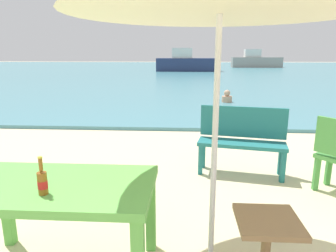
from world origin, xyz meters
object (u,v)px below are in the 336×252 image
Objects in this scene: picnic_table_green at (59,197)px; side_table_wood at (266,242)px; bench_teal_center at (242,136)px; boat_sailboat at (256,61)px; boat_barge at (187,63)px; beer_bottle_amber at (42,181)px; swimmer_person at (227,97)px.

picnic_table_green is 2.59× the size of side_table_wood.
bench_teal_center is (1.72, 2.16, -0.11)m from picnic_table_green.
boat_sailboat reaches higher than bench_teal_center.
boat_barge is 11.33m from boat_sailboat.
picnic_table_green is 0.25× the size of boat_sailboat.
picnic_table_green is at bearing -92.07° from boat_barge.
beer_bottle_amber is 0.05× the size of boat_sailboat.
boat_sailboat is at bearing 77.87° from side_table_wood.
boat_sailboat is (7.13, 31.88, 0.27)m from bench_teal_center.
boat_sailboat is at bearing 45.72° from boat_barge.
picnic_table_green is 35.17m from boat_sailboat.
bench_teal_center is at bearing -102.60° from boat_sailboat.
beer_bottle_amber is (-0.02, -0.18, 0.20)m from picnic_table_green.
beer_bottle_amber is 0.49× the size of side_table_wood.
beer_bottle_amber is at bearing -96.28° from picnic_table_green.
boat_sailboat is (7.32, 34.07, 0.46)m from side_table_wood.
side_table_wood is 8.23m from swimmer_person.
beer_bottle_amber is 35.35m from boat_sailboat.
boat_barge is at bearing 91.90° from bench_teal_center.
picnic_table_green is 8.50m from swimmer_person.
picnic_table_green is at bearing -105.67° from swimmer_person.
beer_bottle_amber is 8.68m from swimmer_person.
swimmer_person is 26.70m from boat_sailboat.
side_table_wood is (1.54, 0.15, -0.50)m from beer_bottle_amber.
picnic_table_green is 0.25× the size of boat_barge.
swimmer_person is (2.31, 8.35, -0.61)m from beer_bottle_amber.
bench_teal_center is 32.67m from boat_sailboat.
boat_barge reaches higher than swimmer_person.
picnic_table_green is 1.55m from side_table_wood.
picnic_table_green is 1.12× the size of bench_teal_center.
boat_barge reaches higher than side_table_wood.
side_table_wood is 0.10× the size of boat_barge.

